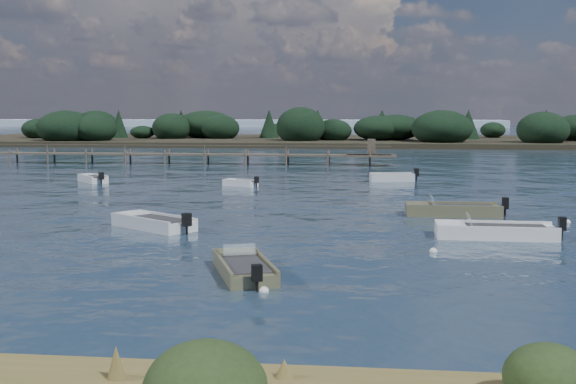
# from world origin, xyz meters

# --- Properties ---
(ground) EXTENTS (400.00, 400.00, 0.00)m
(ground) POSITION_xyz_m (0.00, 60.00, 0.00)
(ground) COLOR #162434
(ground) RESTS_ON ground
(shore_lip) EXTENTS (160.00, 0.60, 0.30)m
(shore_lip) POSITION_xyz_m (0.00, -12.20, 0.00)
(shore_lip) COLOR black
(shore_lip) RESTS_ON ground
(dinghy_mid_grey) EXTENTS (4.63, 4.03, 1.23)m
(dinghy_mid_grey) POSITION_xyz_m (-6.36, 6.76, 0.17)
(dinghy_mid_grey) COLOR silver
(dinghy_mid_grey) RESTS_ON ground
(dinghy_mid_white_b) EXTENTS (5.36, 1.92, 1.33)m
(dinghy_mid_white_b) POSITION_xyz_m (8.25, 12.73, 0.17)
(dinghy_mid_white_b) COLOR #666344
(dinghy_mid_white_b) RESTS_ON ground
(tender_far_grey_b) EXTENTS (3.90, 1.84, 1.31)m
(tender_far_grey_b) POSITION_xyz_m (5.61, 31.30, 0.19)
(tender_far_grey_b) COLOR silver
(tender_far_grey_b) RESTS_ON ground
(tender_far_white) EXTENTS (2.89, 2.08, 1.00)m
(tender_far_white) POSITION_xyz_m (-5.68, 26.29, 0.14)
(tender_far_white) COLOR silver
(tender_far_white) RESTS_ON ground
(dinghy_mid_white_a) EXTENTS (5.55, 2.05, 1.30)m
(dinghy_mid_white_a) POSITION_xyz_m (9.33, 6.02, 0.17)
(dinghy_mid_white_a) COLOR silver
(dinghy_mid_white_a) RESTS_ON ground
(tender_far_grey) EXTENTS (3.15, 3.32, 1.18)m
(tender_far_grey) POSITION_xyz_m (-17.68, 27.90, 0.16)
(tender_far_grey) COLOR silver
(tender_far_grey) RESTS_ON ground
(dinghy_near_olive) EXTENTS (2.94, 4.67, 1.13)m
(dinghy_near_olive) POSITION_xyz_m (-0.40, -2.38, 0.15)
(dinghy_near_olive) COLOR #666344
(dinghy_near_olive) RESTS_ON ground
(buoy_a) EXTENTS (0.32, 0.32, 0.32)m
(buoy_a) POSITION_xyz_m (0.61, -4.58, 0.00)
(buoy_a) COLOR silver
(buoy_a) RESTS_ON ground
(buoy_b) EXTENTS (0.32, 0.32, 0.32)m
(buoy_b) POSITION_xyz_m (6.37, 2.45, 0.00)
(buoy_b) COLOR silver
(buoy_b) RESTS_ON ground
(buoy_c) EXTENTS (0.32, 0.32, 0.32)m
(buoy_c) POSITION_xyz_m (-9.24, 10.24, 0.00)
(buoy_c) COLOR silver
(buoy_c) RESTS_ON ground
(buoy_d) EXTENTS (0.32, 0.32, 0.32)m
(buoy_d) POSITION_xyz_m (13.67, 10.80, 0.00)
(buoy_d) COLOR silver
(buoy_d) RESTS_ON ground
(jetty) EXTENTS (64.50, 3.20, 3.40)m
(jetty) POSITION_xyz_m (-21.74, 47.99, 0.98)
(jetty) COLOR #4C4438
(jetty) RESTS_ON ground
(far_headland) EXTENTS (190.00, 40.00, 5.80)m
(far_headland) POSITION_xyz_m (25.00, 100.00, 1.96)
(far_headland) COLOR black
(far_headland) RESTS_ON ground
(distant_haze) EXTENTS (280.00, 20.00, 2.40)m
(distant_haze) POSITION_xyz_m (-90.00, 230.00, 0.00)
(distant_haze) COLOR #97A7BB
(distant_haze) RESTS_ON ground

